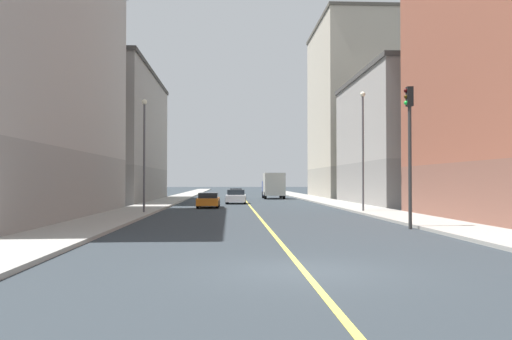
% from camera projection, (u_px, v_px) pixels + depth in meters
% --- Properties ---
extents(ground_plane, '(400.00, 400.00, 0.00)m').
position_uv_depth(ground_plane, '(304.00, 271.00, 13.15)').
color(ground_plane, '#2C3339').
rests_on(ground_plane, ground).
extents(sidewalk_left, '(3.33, 168.00, 0.15)m').
position_uv_depth(sidewalk_left, '(319.00, 200.00, 62.50)').
color(sidewalk_left, '#9E9B93').
rests_on(sidewalk_left, ground).
extents(sidewalk_right, '(3.33, 168.00, 0.15)m').
position_uv_depth(sidewalk_right, '(171.00, 200.00, 61.66)').
color(sidewalk_right, '#9E9B93').
rests_on(sidewalk_right, ground).
extents(lane_center_stripe, '(0.16, 154.00, 0.01)m').
position_uv_depth(lane_center_stripe, '(245.00, 200.00, 62.08)').
color(lane_center_stripe, '#E5D14C').
rests_on(lane_center_stripe, ground).
extents(building_left_mid, '(9.96, 19.48, 12.26)m').
position_uv_depth(building_left_mid, '(407.00, 140.00, 51.10)').
color(building_left_mid, gray).
rests_on(building_left_mid, ground).
extents(building_left_far, '(9.96, 19.23, 23.72)m').
position_uv_depth(building_left_far, '(352.00, 111.00, 73.84)').
color(building_left_far, '#9D9688').
rests_on(building_left_far, ground).
extents(building_right_corner, '(9.96, 24.76, 17.34)m').
position_uv_depth(building_right_corner, '(0.00, 69.00, 31.00)').
color(building_right_corner, gray).
rests_on(building_right_corner, ground).
extents(building_right_midblock, '(9.96, 25.23, 14.17)m').
position_uv_depth(building_right_midblock, '(110.00, 137.00, 59.52)').
color(building_right_midblock, slate).
rests_on(building_right_midblock, ground).
extents(traffic_light_left_near, '(0.40, 0.32, 6.54)m').
position_uv_depth(traffic_light_left_near, '(409.00, 138.00, 24.72)').
color(traffic_light_left_near, '#2D2D2D').
rests_on(traffic_light_left_near, ground).
extents(street_lamp_left_near, '(0.36, 0.36, 8.30)m').
position_uv_depth(street_lamp_left_near, '(363.00, 140.00, 37.46)').
color(street_lamp_left_near, '#4C4C51').
rests_on(street_lamp_left_near, ground).
extents(street_lamp_right_near, '(0.36, 0.36, 7.51)m').
position_uv_depth(street_lamp_right_near, '(144.00, 144.00, 35.66)').
color(street_lamp_right_near, '#4C4C51').
rests_on(street_lamp_right_near, ground).
extents(car_white, '(2.06, 4.19, 1.37)m').
position_uv_depth(car_white, '(236.00, 197.00, 52.85)').
color(car_white, white).
rests_on(car_white, ground).
extents(car_silver, '(1.88, 4.11, 1.27)m').
position_uv_depth(car_silver, '(236.00, 193.00, 70.12)').
color(car_silver, silver).
rests_on(car_silver, ground).
extents(car_orange, '(1.86, 4.57, 1.24)m').
position_uv_depth(car_orange, '(208.00, 200.00, 44.93)').
color(car_orange, orange).
rests_on(car_orange, ground).
extents(box_truck, '(2.59, 6.50, 3.23)m').
position_uv_depth(box_truck, '(273.00, 185.00, 67.72)').
color(box_truck, navy).
rests_on(box_truck, ground).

